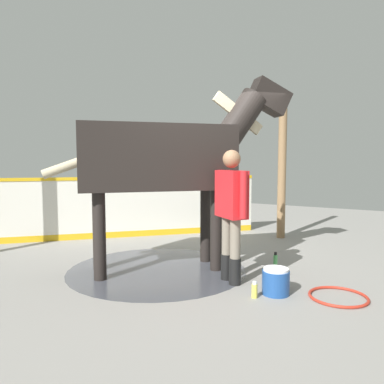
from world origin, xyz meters
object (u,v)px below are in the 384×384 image
handler (231,207)px  bottle_shampoo (254,290)px  bottle_spray (275,261)px  hose_coil (338,297)px  horse (166,157)px  wash_bucket (276,281)px

handler → bottle_shampoo: (0.37, 0.46, -0.87)m
handler → bottle_spray: (-0.86, 0.31, -0.85)m
bottle_shampoo → hose_coil: 0.93m
horse → handler: (0.07, 1.01, -0.62)m
handler → wash_bucket: handler is taller
horse → hose_coil: bearing=-45.4°
handler → wash_bucket: size_ratio=5.33×
bottle_shampoo → bottle_spray: (-1.23, -0.15, 0.02)m
horse → wash_bucket: horse is taller
wash_bucket → bottle_spray: wash_bucket is taller
handler → bottle_shampoo: handler is taller
wash_bucket → hose_coil: bearing=109.0°
horse → hose_coil: 2.76m
wash_bucket → bottle_spray: 1.05m
horse → bottle_spray: horse is taller
handler → bottle_shampoo: size_ratio=8.84×
wash_bucket → bottle_shampoo: (0.23, -0.17, -0.06)m
bottle_shampoo → bottle_spray: bottle_spray is taller
bottle_spray → hose_coil: 1.24m
horse → wash_bucket: (0.21, 1.64, -1.42)m
handler → hose_coil: bearing=130.7°
horse → bottle_shampoo: bearing=-62.4°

